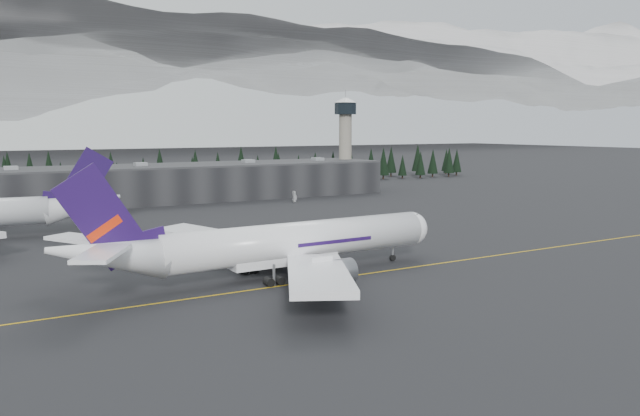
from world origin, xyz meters
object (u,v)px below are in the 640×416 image
jet_main (268,245)px  gse_vehicle_a (69,213)px  terminal (170,183)px  control_tower (345,133)px  gse_vehicle_b (295,200)px

jet_main → gse_vehicle_a: 99.49m
terminal → control_tower: (75.00, 3.00, 17.11)m
control_tower → gse_vehicle_a: bearing=-166.7°
gse_vehicle_a → gse_vehicle_b: gse_vehicle_a is taller
jet_main → gse_vehicle_b: size_ratio=17.61×
jet_main → gse_vehicle_a: (-17.34, 97.84, -5.04)m
gse_vehicle_b → gse_vehicle_a: bearing=-87.2°
terminal → control_tower: control_tower is taller
terminal → jet_main: bearing=-99.2°
control_tower → gse_vehicle_b: control_tower is taller
jet_main → gse_vehicle_b: 109.54m
gse_vehicle_a → gse_vehicle_b: size_ratio=1.36×
control_tower → gse_vehicle_a: size_ratio=6.98×
control_tower → gse_vehicle_b: bearing=-143.0°
control_tower → gse_vehicle_a: (-111.95, -26.38, -22.66)m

